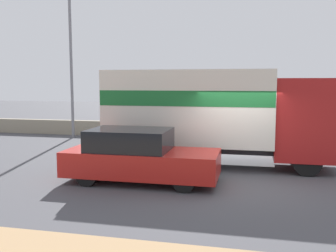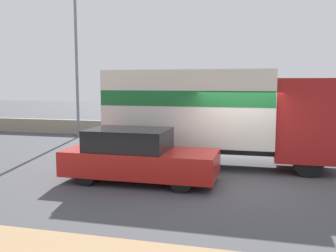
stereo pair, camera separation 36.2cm
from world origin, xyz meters
TOP-DOWN VIEW (x-y plane):
  - ground_plane at (0.00, 0.00)m, footprint 80.00×80.00m
  - stone_wall_backdrop at (0.00, 7.86)m, footprint 60.00×0.35m
  - street_lamp at (-8.49, 6.87)m, footprint 0.56×0.28m
  - box_truck at (-0.92, 2.02)m, footprint 7.46×2.42m
  - car_hatchback at (-2.71, -0.63)m, footprint 4.29×1.71m

SIDE VIEW (x-z plane):
  - ground_plane at x=0.00m, z-range 0.00..0.00m
  - stone_wall_backdrop at x=0.00m, z-range 0.00..0.77m
  - car_hatchback at x=-2.71m, z-range -0.02..1.48m
  - box_truck at x=-0.92m, z-range 0.27..3.46m
  - street_lamp at x=-8.49m, z-range 0.56..7.96m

